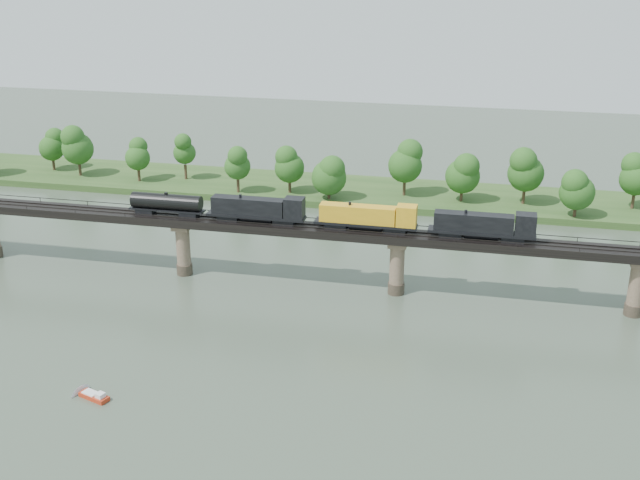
# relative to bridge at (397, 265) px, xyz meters

# --- Properties ---
(ground) EXTENTS (400.00, 400.00, 0.00)m
(ground) POSITION_rel_bridge_xyz_m (0.00, -30.00, -5.46)
(ground) COLOR #364435
(ground) RESTS_ON ground
(far_bank) EXTENTS (300.00, 24.00, 1.60)m
(far_bank) POSITION_rel_bridge_xyz_m (0.00, 55.00, -4.66)
(far_bank) COLOR #2A481D
(far_bank) RESTS_ON ground
(bridge) EXTENTS (236.00, 30.00, 11.50)m
(bridge) POSITION_rel_bridge_xyz_m (0.00, 0.00, 0.00)
(bridge) COLOR #473A2D
(bridge) RESTS_ON ground
(bridge_superstructure) EXTENTS (220.00, 4.90, 0.75)m
(bridge_superstructure) POSITION_rel_bridge_xyz_m (0.00, 0.00, 6.33)
(bridge_superstructure) COLOR black
(bridge_superstructure) RESTS_ON bridge
(far_treeline) EXTENTS (289.06, 17.54, 13.60)m
(far_treeline) POSITION_rel_bridge_xyz_m (-8.21, 50.52, 3.37)
(far_treeline) COLOR #382619
(far_treeline) RESTS_ON far_bank
(freight_train) EXTENTS (72.93, 2.84, 5.02)m
(freight_train) POSITION_rel_bridge_xyz_m (-12.21, -0.00, 8.44)
(freight_train) COLOR black
(freight_train) RESTS_ON bridge
(motorboat) EXTENTS (4.77, 3.01, 1.26)m
(motorboat) POSITION_rel_bridge_xyz_m (-36.02, -43.65, -5.03)
(motorboat) COLOR #B22D14
(motorboat) RESTS_ON ground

